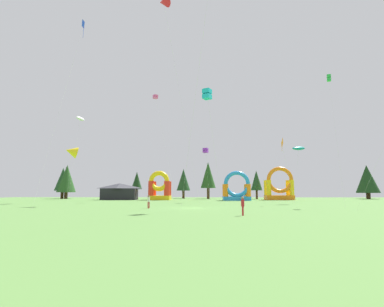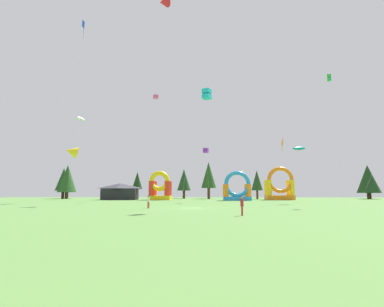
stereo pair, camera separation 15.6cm
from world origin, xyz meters
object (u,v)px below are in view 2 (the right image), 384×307
Objects in this scene: kite_blue_diamond at (84,26)px; inflatable_orange_dome at (237,190)px; kite_yellow_delta at (72,151)px; inflatable_yellow_castle at (280,188)px; kite_cyan_box at (207,94)px; inflatable_red_slide at (160,189)px; kite_pink_box at (156,97)px; kite_white_parafoil at (81,119)px; kite_teal_parafoil at (299,148)px; kite_purple_box at (206,150)px; festival_tent at (120,192)px; person_midfield at (242,204)px; kite_red_delta at (164,2)px; kite_orange_diamond at (281,143)px; person_near_camera at (148,201)px; kite_green_box at (329,78)px.

kite_blue_diamond is 4.46× the size of inflatable_orange_dome.
inflatable_yellow_castle is (36.37, 28.70, -4.85)m from kite_yellow_delta.
inflatable_red_slide is at bearing 106.50° from kite_cyan_box.
kite_cyan_box reaches higher than inflatable_orange_dome.
kite_white_parafoil is at bearing -148.76° from kite_pink_box.
kite_blue_diamond is at bearing -166.71° from kite_teal_parafoil.
inflatable_orange_dome is (25.50, 22.48, -24.98)m from kite_blue_diamond.
kite_purple_box is 1.26× the size of festival_tent.
inflatable_yellow_castle is (27.99, 7.07, -19.70)m from kite_pink_box.
kite_blue_diamond is at bearing -138.60° from inflatable_orange_dome.
festival_tent reaches higher than person_midfield.
kite_cyan_box is 32.22m from kite_white_parafoil.
kite_yellow_delta is at bearing -141.73° from inflatable_yellow_castle.
kite_red_delta is at bearing 144.87° from kite_cyan_box.
kite_orange_diamond is 1.15× the size of kite_yellow_delta.
kite_yellow_delta reaches higher than festival_tent.
kite_pink_box reaches higher than festival_tent.
person_near_camera is at bearing -29.51° from kite_blue_diamond.
kite_blue_diamond is 36.79m from festival_tent.
kite_purple_box is 1.16× the size of kite_yellow_delta.
kite_white_parafoil is 45.65m from inflatable_yellow_castle.
kite_red_delta reaches higher than kite_cyan_box.
kite_blue_diamond is 37.04m from inflatable_red_slide.
kite_cyan_box reaches higher than person_midfield.
kite_orange_diamond is at bearing -76.45° from inflatable_orange_dome.
inflatable_red_slide is (-4.65, 31.10, -25.15)m from kite_red_delta.
kite_orange_diamond is 1.58× the size of inflatable_orange_dome.
kite_red_delta reaches higher than inflatable_orange_dome.
kite_purple_box is at bearing 89.95° from kite_cyan_box.
inflatable_yellow_castle is (1.45, 19.47, -6.44)m from kite_teal_parafoil.
kite_white_parafoil reaches higher than inflatable_red_slide.
person_midfield is at bearing -35.59° from kite_yellow_delta.
inflatable_red_slide reaches higher than inflatable_orange_dome.
inflatable_yellow_castle is 11.63m from inflatable_orange_dome.
kite_red_delta is 2.06× the size of kite_cyan_box.
kite_teal_parafoil is 40.77m from festival_tent.
kite_purple_box is at bearing 32.36° from person_near_camera.
inflatable_red_slide is at bearing 45.46° from kite_white_parafoil.
person_near_camera is (12.16, -5.55, -6.70)m from kite_yellow_delta.
person_midfield is 46.74m from inflatable_yellow_castle.
kite_purple_box reaches higher than inflatable_red_slide.
kite_orange_diamond is 6.28× the size of person_midfield.
person_near_camera is at bearing -147.01° from kite_teal_parafoil.
kite_green_box reaches higher than kite_orange_diamond.
kite_green_box is (37.52, 1.98, -8.10)m from kite_blue_diamond.
kite_cyan_box is at bearing -55.17° from person_near_camera.
kite_yellow_delta is 14.95m from person_near_camera.
inflatable_orange_dome is at bearing 55.76° from kite_purple_box.
kite_red_delta is 3.76× the size of inflatable_yellow_castle.
kite_orange_diamond reaches higher than person_midfield.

